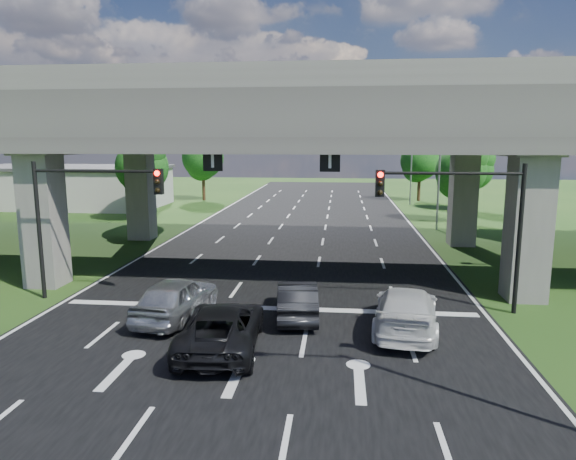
% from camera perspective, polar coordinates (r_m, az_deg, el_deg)
% --- Properties ---
extents(ground, '(160.00, 160.00, 0.00)m').
position_cam_1_polar(ground, '(18.23, -4.01, -12.22)').
color(ground, '#1E4215').
rests_on(ground, ground).
extents(road, '(18.00, 120.00, 0.03)m').
position_cam_1_polar(road, '(27.66, -0.46, -4.45)').
color(road, black).
rests_on(road, ground).
extents(overpass, '(80.00, 15.00, 10.00)m').
position_cam_1_polar(overpass, '(28.81, -0.03, 11.99)').
color(overpass, '#312F2D').
rests_on(overpass, ground).
extents(warehouse, '(20.00, 10.00, 4.00)m').
position_cam_1_polar(warehouse, '(59.41, -23.40, 4.36)').
color(warehouse, '#9E9E99').
rests_on(warehouse, ground).
extents(signal_right, '(5.76, 0.54, 6.00)m').
position_cam_1_polar(signal_right, '(21.31, 19.02, 2.15)').
color(signal_right, black).
rests_on(signal_right, ground).
extents(signal_left, '(5.76, 0.54, 6.00)m').
position_cam_1_polar(signal_left, '(23.39, -21.66, 2.63)').
color(signal_left, black).
rests_on(signal_left, ground).
extents(streetlight_far, '(3.38, 0.25, 10.00)m').
position_cam_1_polar(streetlight_far, '(41.27, 15.99, 8.09)').
color(streetlight_far, gray).
rests_on(streetlight_far, ground).
extents(streetlight_beyond, '(3.38, 0.25, 10.00)m').
position_cam_1_polar(streetlight_beyond, '(57.10, 13.20, 8.59)').
color(streetlight_beyond, gray).
rests_on(streetlight_beyond, ground).
extents(tree_left_near, '(4.50, 4.50, 7.80)m').
position_cam_1_polar(tree_left_near, '(45.92, -15.87, 6.94)').
color(tree_left_near, black).
rests_on(tree_left_near, ground).
extents(tree_left_mid, '(3.91, 3.90, 6.76)m').
position_cam_1_polar(tree_left_mid, '(54.48, -15.68, 6.67)').
color(tree_left_mid, black).
rests_on(tree_left_mid, ground).
extents(tree_left_far, '(4.80, 4.80, 8.32)m').
position_cam_1_polar(tree_left_far, '(60.79, -9.40, 8.11)').
color(tree_left_far, black).
rests_on(tree_left_far, ground).
extents(tree_right_near, '(4.20, 4.20, 7.28)m').
position_cam_1_polar(tree_right_near, '(45.83, 18.70, 6.39)').
color(tree_right_near, black).
rests_on(tree_right_near, ground).
extents(tree_right_mid, '(3.91, 3.90, 6.76)m').
position_cam_1_polar(tree_right_mid, '(54.31, 19.94, 6.44)').
color(tree_right_mid, black).
rests_on(tree_right_mid, ground).
extents(tree_right_far, '(4.50, 4.50, 7.80)m').
position_cam_1_polar(tree_right_far, '(61.35, 14.52, 7.64)').
color(tree_right_far, black).
rests_on(tree_right_far, ground).
extents(car_silver, '(2.52, 5.04, 1.65)m').
position_cam_1_polar(car_silver, '(20.50, -12.30, -7.37)').
color(car_silver, '#B2B4BA').
rests_on(car_silver, road).
extents(car_dark, '(1.94, 4.46, 1.43)m').
position_cam_1_polar(car_dark, '(20.23, 1.02, -7.70)').
color(car_dark, black).
rests_on(car_dark, road).
extents(car_white, '(2.91, 5.65, 1.57)m').
position_cam_1_polar(car_white, '(19.29, 12.98, -8.62)').
color(car_white, silver).
rests_on(car_white, road).
extents(car_trailing, '(2.81, 5.48, 1.48)m').
position_cam_1_polar(car_trailing, '(17.39, -7.37, -10.67)').
color(car_trailing, black).
rests_on(car_trailing, road).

